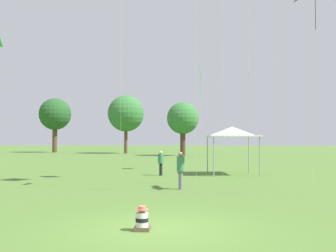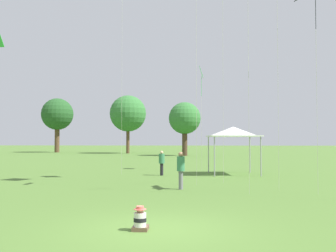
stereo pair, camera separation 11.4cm
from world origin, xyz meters
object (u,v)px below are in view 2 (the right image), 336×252
kite_3 (201,75)px  seated_toddler (140,220)px  person_standing_0 (162,161)px  distant_tree_0 (128,114)px  canopy_tent (233,132)px  distant_tree_2 (57,115)px  person_standing_1 (181,167)px  distant_tree_1 (185,119)px

kite_3 → seated_toddler: bearing=-135.7°
person_standing_0 → distant_tree_0: (-8.70, 40.16, 5.69)m
canopy_tent → distant_tree_2: size_ratio=0.35×
seated_toddler → distant_tree_0: (-9.31, 55.02, 6.35)m
kite_3 → distant_tree_2: distant_tree_2 is taller
kite_3 → distant_tree_2: 47.50m
person_standing_1 → kite_3: 12.47m
distant_tree_1 → person_standing_1: bearing=-89.3°
seated_toddler → canopy_tent: (3.92, 15.87, 2.47)m
distant_tree_0 → seated_toddler: bearing=-80.4°
canopy_tent → kite_3: kite_3 is taller
seated_toddler → distant_tree_2: bearing=112.0°
distant_tree_2 → seated_toddler: bearing=-69.0°
seated_toddler → person_standing_1: size_ratio=0.36×
kite_3 → distant_tree_0: distant_tree_0 is taller
seated_toddler → person_standing_0: size_ratio=0.40×
distant_tree_0 → distant_tree_2: (-13.53, 4.43, 0.18)m
distant_tree_2 → person_standing_1: bearing=-65.3°
distant_tree_0 → canopy_tent: bearing=-71.3°
seated_toddler → kite_3: size_ratio=0.08×
canopy_tent → distant_tree_1: (-3.64, 29.89, 2.50)m
person_standing_0 → distant_tree_1: distant_tree_1 is taller
distant_tree_0 → distant_tree_1: size_ratio=1.28×
seated_toddler → distant_tree_0: bearing=100.5°
seated_toddler → distant_tree_1: size_ratio=0.08×
person_standing_0 → distant_tree_0: 41.49m
canopy_tent → seated_toddler: bearing=-103.9°
distant_tree_0 → distant_tree_2: bearing=161.9°
person_standing_1 → canopy_tent: canopy_tent is taller
canopy_tent → distant_tree_0: size_ratio=0.35×
person_standing_0 → distant_tree_1: bearing=106.4°
person_standing_0 → distant_tree_2: size_ratio=0.16×
person_standing_1 → distant_tree_0: size_ratio=0.17×
person_standing_1 → distant_tree_2: (-23.61, 51.43, 5.78)m
person_standing_1 → distant_tree_2: distant_tree_2 is taller
seated_toddler → distant_tree_0: size_ratio=0.06×
person_standing_1 → distant_tree_1: 37.97m
person_standing_0 → distant_tree_0: distant_tree_0 is taller
person_standing_0 → distant_tree_1: (0.89, 30.90, 4.32)m
person_standing_1 → kite_3: kite_3 is taller
person_standing_1 → distant_tree_0: 48.39m
seated_toddler → distant_tree_2: size_ratio=0.06×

